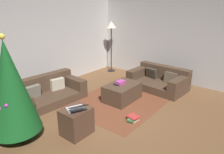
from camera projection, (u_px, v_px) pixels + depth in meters
ground_plane at (128, 125)px, 4.23m from camera, size 6.40×6.40×0.00m
rear_partition at (35, 45)px, 5.65m from camera, size 6.40×0.12×2.60m
corner_partition at (189, 42)px, 6.12m from camera, size 0.12×6.40×2.60m
couch_left at (47, 92)px, 5.21m from camera, size 1.78×1.04×0.62m
couch_right at (159, 80)px, 6.07m from camera, size 1.09×1.66×0.62m
ottoman at (122, 92)px, 5.29m from camera, size 0.94×0.63×0.43m
gift_box at (120, 82)px, 5.23m from camera, size 0.25×0.17×0.09m
tv_remote at (116, 85)px, 5.16m from camera, size 0.05×0.16×0.02m
christmas_tree at (11, 87)px, 3.48m from camera, size 0.87×0.87×1.91m
side_table at (77, 122)px, 3.86m from camera, size 0.52×0.44×0.52m
laptop at (77, 108)px, 3.70m from camera, size 0.44×0.47×0.18m
book_stack at (133, 118)px, 4.36m from camera, size 0.30×0.26×0.11m
corner_lamp at (111, 29)px, 7.22m from camera, size 0.36×0.36×1.82m
area_rug at (122, 100)px, 5.35m from camera, size 2.60×2.00×0.01m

